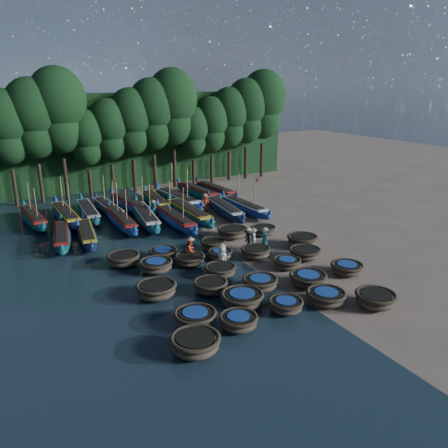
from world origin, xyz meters
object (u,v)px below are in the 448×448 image
coracle_0 (195,343)px  coracle_3 (326,297)px  coracle_22 (213,244)px  fisherman_6 (205,202)px  long_boat_11 (88,212)px  long_boat_12 (108,208)px  fisherman_3 (248,240)px  coracle_1 (238,321)px  fisherman_2 (191,249)px  long_boat_4 (145,217)px  coracle_6 (242,299)px  coracle_7 (260,283)px  long_boat_1 (62,237)px  coracle_10 (156,290)px  coracle_13 (287,263)px  coracle_15 (156,265)px  long_boat_9 (33,218)px  long_boat_13 (129,204)px  coracle_14 (305,253)px  coracle_8 (308,279)px  fisherman_1 (265,238)px  coracle_19 (302,240)px  coracle_23 (232,232)px  long_boat_8 (244,207)px  long_boat_5 (175,220)px  long_boat_7 (224,209)px  coracle_4 (376,299)px  coracle_20 (124,259)px  long_boat_14 (155,201)px  coracle_17 (220,254)px  fisherman_0 (222,257)px  coracle_11 (210,286)px  long_boat_3 (121,220)px  coracle_5 (195,317)px  coracle_9 (347,268)px  coracle_24 (263,230)px  fisherman_5 (154,210)px  coracle_12 (220,270)px  long_boat_15 (178,199)px  long_boat_6 (189,213)px  fisherman_4 (253,239)px  coracle_21 (163,253)px  long_boat_17 (215,190)px  coracle_16 (190,259)px  coracle_2 (286,305)px

coracle_0 → coracle_3: size_ratio=1.12×
coracle_22 → fisherman_6: (3.78, 8.69, 0.44)m
long_boat_11 → long_boat_12: size_ratio=1.03×
fisherman_3 → coracle_1: bearing=-16.9°
fisherman_2 → long_boat_4: bearing=48.4°
coracle_6 → coracle_7: (1.88, 1.18, -0.04)m
long_boat_1 → fisherman_2: 10.15m
coracle_7 → coracle_10: size_ratio=0.96×
coracle_3 → coracle_13: size_ratio=1.23×
coracle_15 → long_boat_1: size_ratio=0.35×
long_boat_9 → long_boat_13: size_ratio=0.91×
coracle_14 → coracle_8: bearing=-126.9°
fisherman_1 → coracle_19: bearing=-116.8°
coracle_23 → fisherman_6: bearing=79.0°
long_boat_8 → fisherman_2: (-8.91, -7.81, 0.32)m
long_boat_5 → long_boat_7: (4.95, 0.75, 0.00)m
coracle_15 → coracle_19: 10.56m
coracle_4 → long_boat_1: bearing=124.9°
coracle_20 → long_boat_14: size_ratio=0.28×
coracle_17 → fisherman_0: 1.82m
coracle_11 → coracle_17: (2.76, 3.93, -0.05)m
coracle_8 → long_boat_3: (-6.15, 15.64, 0.12)m
coracle_5 → coracle_9: 10.55m
coracle_10 → long_boat_3: 12.94m
coracle_19 → long_boat_4: bearing=126.9°
fisherman_6 → coracle_13: bearing=-53.3°
coracle_20 → coracle_24: size_ratio=0.92×
long_boat_13 → fisherman_5: (0.96, -3.76, 0.27)m
coracle_7 → coracle_14: coracle_14 is taller
coracle_12 → long_boat_14: (2.22, 16.63, 0.12)m
long_boat_15 → coracle_17: bearing=-107.5°
long_boat_6 → coracle_11: bearing=-110.1°
coracle_13 → fisherman_4: fisherman_4 is taller
coracle_17 → long_boat_3: bearing=110.5°
coracle_6 → coracle_21: size_ratio=1.04×
long_boat_14 → long_boat_8: bearing=-38.9°
coracle_19 → long_boat_3: bearing=132.7°
coracle_6 → coracle_10: coracle_10 is taller
coracle_21 → coracle_0: bearing=-104.4°
fisherman_1 → coracle_23: bearing=2.3°
coracle_12 → long_boat_17: long_boat_17 is taller
coracle_5 → fisherman_6: bearing=61.7°
coracle_12 → coracle_15: coracle_15 is taller
long_boat_12 → coracle_16: bearing=-86.8°
coracle_13 → long_boat_1: 16.23m
coracle_2 → long_boat_13: size_ratio=0.24×
coracle_1 → coracle_7: 4.29m
long_boat_3 → fisherman_5: size_ratio=4.41×
coracle_5 → long_boat_15: 21.61m
fisherman_0 → coracle_9: bearing=-130.5°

